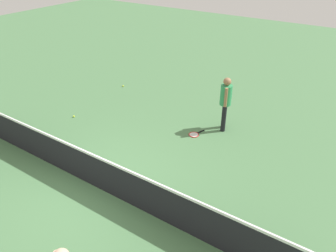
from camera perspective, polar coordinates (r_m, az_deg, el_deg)
The scene contains 7 objects.
ground_plane at distance 8.06m, azimuth -12.45°, elevation -10.46°, with size 40.00×40.00×0.00m, color #4C7A4C.
court_net at distance 7.75m, azimuth -12.86°, elevation -7.65°, with size 10.09×0.09×1.07m.
player_near_side at distance 9.75m, azimuth 10.13°, elevation 4.60°, with size 0.44×0.51×1.70m.
tennis_racket_near_player at distance 9.81m, azimuth 4.70°, elevation -1.47°, with size 0.40×0.61×0.03m.
tennis_ball_near_player at distance 13.11m, azimuth -7.94°, elevation 7.01°, with size 0.07×0.07×0.07m, color #C6E033.
tennis_ball_by_net at distance 7.49m, azimuth 3.59°, elevation -13.13°, with size 0.07×0.07×0.07m, color #C6E033.
tennis_ball_midcourt at distance 11.17m, azimuth -16.30°, elevation 1.66°, with size 0.07×0.07×0.07m, color #C6E033.
Camera 1 is at (-4.70, 4.01, 5.19)m, focal length 34.50 mm.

